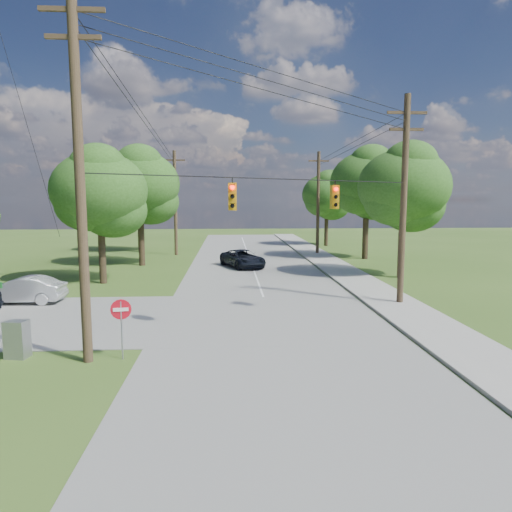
{
  "coord_description": "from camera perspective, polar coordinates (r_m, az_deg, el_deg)",
  "views": [
    {
      "loc": [
        0.1,
        -14.56,
        5.36
      ],
      "look_at": [
        1.29,
        5.0,
        2.93
      ],
      "focal_mm": 32.0,
      "sensor_mm": 36.0,
      "label": 1
    }
  ],
  "objects": [
    {
      "name": "ground",
      "position": [
        15.51,
        -3.73,
        -13.16
      ],
      "size": [
        140.0,
        140.0,
        0.0
      ],
      "primitive_type": "plane",
      "color": "#38561C",
      "rests_on": "ground"
    },
    {
      "name": "main_road",
      "position": [
        20.36,
        2.03,
        -8.16
      ],
      "size": [
        10.0,
        100.0,
        0.03
      ],
      "primitive_type": "cube",
      "color": "gray",
      "rests_on": "ground"
    },
    {
      "name": "sidewalk_east",
      "position": [
        22.01,
        19.82,
        -7.3
      ],
      "size": [
        2.6,
        100.0,
        0.12
      ],
      "primitive_type": "cube",
      "color": "#9E9C94",
      "rests_on": "ground"
    },
    {
      "name": "pole_sw",
      "position": [
        15.7,
        -21.2,
        9.76
      ],
      "size": [
        2.0,
        0.32,
        12.0
      ],
      "color": "brown",
      "rests_on": "ground"
    },
    {
      "name": "pole_ne",
      "position": [
        24.21,
        17.98,
        6.97
      ],
      "size": [
        2.0,
        0.32,
        10.5
      ],
      "color": "brown",
      "rests_on": "ground"
    },
    {
      "name": "pole_north_e",
      "position": [
        45.42,
        7.76,
        6.7
      ],
      "size": [
        2.0,
        0.32,
        10.0
      ],
      "color": "brown",
      "rests_on": "ground"
    },
    {
      "name": "pole_north_w",
      "position": [
        44.85,
        -10.06,
        6.65
      ],
      "size": [
        2.0,
        0.32,
        10.0
      ],
      "color": "brown",
      "rests_on": "ground"
    },
    {
      "name": "power_lines",
      "position": [
        26.41,
        -0.4,
        15.32
      ],
      "size": [
        13.93,
        29.62,
        4.93
      ],
      "color": "black",
      "rests_on": "ground"
    },
    {
      "name": "traffic_signals",
      "position": [
        19.14,
        3.93,
        7.46
      ],
      "size": [
        4.91,
        3.27,
        1.05
      ],
      "color": "#C4860B",
      "rests_on": "ground"
    },
    {
      "name": "tree_w_near",
      "position": [
        30.65,
        -18.96,
        7.73
      ],
      "size": [
        6.0,
        6.0,
        8.4
      ],
      "color": "#3C2D1E",
      "rests_on": "ground"
    },
    {
      "name": "tree_w_mid",
      "position": [
        38.24,
        -14.33,
        8.67
      ],
      "size": [
        6.4,
        6.4,
        9.22
      ],
      "color": "#3C2D1E",
      "rests_on": "ground"
    },
    {
      "name": "tree_w_far",
      "position": [
        48.43,
        -14.43,
        7.89
      ],
      "size": [
        6.0,
        6.0,
        8.73
      ],
      "color": "#3C2D1E",
      "rests_on": "ground"
    },
    {
      "name": "tree_e_near",
      "position": [
        32.8,
        18.0,
        8.28
      ],
      "size": [
        6.2,
        6.2,
        8.81
      ],
      "color": "#3C2D1E",
      "rests_on": "ground"
    },
    {
      "name": "tree_e_mid",
      "position": [
        42.44,
        13.7,
        8.95
      ],
      "size": [
        6.6,
        6.6,
        9.64
      ],
      "color": "#3C2D1E",
      "rests_on": "ground"
    },
    {
      "name": "tree_e_far",
      "position": [
        53.78,
        8.86,
        7.57
      ],
      "size": [
        5.8,
        5.8,
        8.32
      ],
      "color": "#3C2D1E",
      "rests_on": "ground"
    },
    {
      "name": "car_cross_silver",
      "position": [
        26.54,
        -27.16,
        -3.79
      ],
      "size": [
        4.23,
        1.61,
        1.38
      ],
      "primitive_type": "imported",
      "rotation": [
        0.0,
        0.0,
        -1.61
      ],
      "color": "#B9BBC1",
      "rests_on": "cross_road"
    },
    {
      "name": "car_main_north",
      "position": [
        36.2,
        -1.68,
        -0.33
      ],
      "size": [
        3.97,
        5.39,
        1.36
      ],
      "primitive_type": "imported",
      "rotation": [
        0.0,
        0.0,
        0.39
      ],
      "color": "black",
      "rests_on": "main_road"
    },
    {
      "name": "control_cabinet",
      "position": [
        17.7,
        -27.7,
        -9.2
      ],
      "size": [
        0.79,
        0.62,
        1.3
      ],
      "primitive_type": "cube",
      "rotation": [
        0.0,
        0.0,
        -0.15
      ],
      "color": "gray",
      "rests_on": "ground"
    },
    {
      "name": "do_not_enter_sign",
      "position": [
        15.99,
        -16.51,
        -7.11
      ],
      "size": [
        0.68,
        0.15,
        2.07
      ],
      "rotation": [
        0.0,
        0.0,
        0.16
      ],
      "color": "gray",
      "rests_on": "ground"
    }
  ]
}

